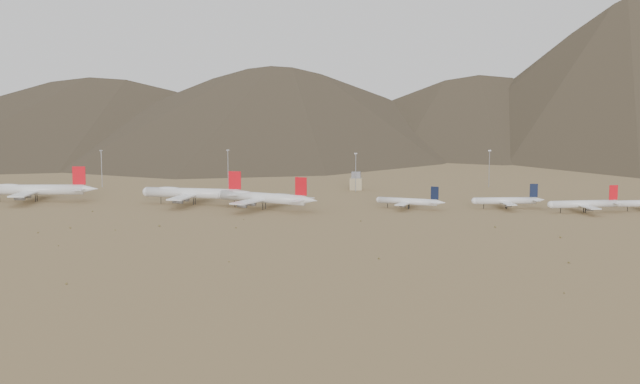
# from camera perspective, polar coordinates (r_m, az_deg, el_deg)

# --- Properties ---
(ground) EXTENTS (3000.00, 3000.00, 0.00)m
(ground) POSITION_cam_1_polar(r_m,az_deg,el_deg) (423.65, -2.64, -1.69)
(ground) COLOR #A18453
(ground) RESTS_ON ground
(mountain_ridge) EXTENTS (4400.00, 1000.00, 300.00)m
(mountain_ridge) POSITION_cam_1_polar(r_m,az_deg,el_deg) (1317.89, 3.78, 10.69)
(mountain_ridge) COLOR #443928
(mountain_ridge) RESTS_ON ground
(widebody_west) EXTENTS (70.53, 54.78, 21.02)m
(widebody_west) POSITION_cam_1_polar(r_m,az_deg,el_deg) (507.64, -19.64, 0.17)
(widebody_west) COLOR white
(widebody_west) RESTS_ON ground
(widebody_centre) EXTENTS (67.25, 51.97, 19.99)m
(widebody_centre) POSITION_cam_1_polar(r_m,az_deg,el_deg) (470.11, -9.03, -0.06)
(widebody_centre) COLOR white
(widebody_centre) RESTS_ON ground
(widebody_east) EXTENTS (61.06, 48.93, 19.16)m
(widebody_east) POSITION_cam_1_polar(r_m,az_deg,el_deg) (446.88, -4.09, -0.39)
(widebody_east) COLOR white
(widebody_east) RESTS_ON ground
(narrowbody_a) EXTENTS (39.21, 29.00, 13.26)m
(narrowbody_a) POSITION_cam_1_polar(r_m,az_deg,el_deg) (449.84, 6.37, -0.67)
(narrowbody_a) COLOR white
(narrowbody_a) RESTS_ON ground
(narrowbody_b) EXTENTS (41.75, 30.52, 13.90)m
(narrowbody_b) POSITION_cam_1_polar(r_m,az_deg,el_deg) (460.75, 13.17, -0.60)
(narrowbody_b) COLOR white
(narrowbody_b) RESTS_ON ground
(narrowbody_c) EXTENTS (43.61, 32.23, 14.73)m
(narrowbody_c) POSITION_cam_1_polar(r_m,az_deg,el_deg) (456.58, 18.35, -0.81)
(narrowbody_c) COLOR white
(narrowbody_c) RESTS_ON ground
(control_tower) EXTENTS (8.00, 8.00, 12.00)m
(control_tower) POSITION_cam_1_polar(r_m,az_deg,el_deg) (537.80, 2.58, 0.72)
(control_tower) COLOR tan
(control_tower) RESTS_ON ground
(mast_far_west) EXTENTS (2.00, 0.60, 25.70)m
(mast_far_west) POSITION_cam_1_polar(r_m,az_deg,el_deg) (573.03, -15.27, 1.76)
(mast_far_west) COLOR gray
(mast_far_west) RESTS_ON ground
(mast_west) EXTENTS (2.00, 0.60, 25.70)m
(mast_west) POSITION_cam_1_polar(r_m,az_deg,el_deg) (559.96, -6.56, 1.84)
(mast_west) COLOR gray
(mast_west) RESTS_ON ground
(mast_centre) EXTENTS (2.00, 0.60, 25.70)m
(mast_centre) POSITION_cam_1_polar(r_m,az_deg,el_deg) (524.56, 2.55, 1.54)
(mast_centre) COLOR gray
(mast_centre) RESTS_ON ground
(mast_east) EXTENTS (2.00, 0.60, 25.70)m
(mast_east) POSITION_cam_1_polar(r_m,az_deg,el_deg) (564.24, 11.94, 1.78)
(mast_east) COLOR gray
(mast_east) RESTS_ON ground
(desert_scrub) EXTENTS (431.82, 163.89, 0.93)m
(desert_scrub) POSITION_cam_1_polar(r_m,az_deg,el_deg) (341.52, 2.08, -3.73)
(desert_scrub) COLOR brown
(desert_scrub) RESTS_ON ground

